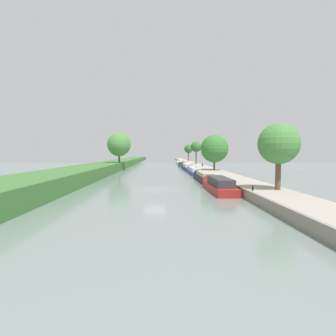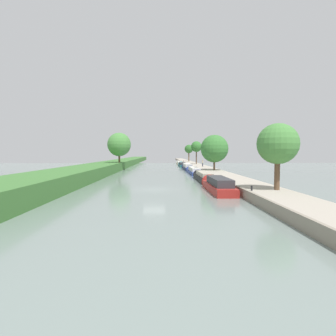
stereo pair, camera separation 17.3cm
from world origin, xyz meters
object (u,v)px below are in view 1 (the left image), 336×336
at_px(person_walking, 203,163).
at_px(mooring_bollard_near, 253,188).
at_px(narrowboat_black, 203,177).
at_px(narrowboat_blue, 193,171).
at_px(narrowboat_red, 218,185).
at_px(narrowboat_navy, 187,167).
at_px(narrowboat_cream, 179,163).
at_px(mooring_bollard_far, 183,161).
at_px(narrowboat_teal, 182,165).

xyz_separation_m(person_walking, mooring_bollard_near, (-1.86, -42.72, -0.65)).
relative_size(narrowboat_black, narrowboat_blue, 0.89).
xyz_separation_m(narrowboat_red, narrowboat_navy, (0.17, 39.46, -0.05)).
bearing_deg(narrowboat_cream, narrowboat_navy, -89.64).
relative_size(person_walking, mooring_bollard_far, 3.69).
bearing_deg(narrowboat_black, narrowboat_cream, 90.11).
bearing_deg(narrowboat_red, narrowboat_navy, 89.75).
bearing_deg(narrowboat_cream, narrowboat_blue, -89.71).
height_order(narrowboat_blue, person_walking, person_walking).
xyz_separation_m(person_walking, mooring_bollard_far, (-1.86, 37.09, -0.65)).
bearing_deg(narrowboat_cream, mooring_bollard_far, 70.12).
bearing_deg(narrowboat_navy, narrowboat_teal, 90.63).
bearing_deg(mooring_bollard_near, person_walking, 87.51).
bearing_deg(narrowboat_navy, narrowboat_blue, -89.86).
bearing_deg(narrowboat_black, narrowboat_red, -90.51).
height_order(narrowboat_cream, person_walking, person_walking).
relative_size(narrowboat_black, person_walking, 7.29).
height_order(person_walking, mooring_bollard_far, person_walking).
height_order(narrowboat_red, mooring_bollard_near, narrowboat_red).
relative_size(narrowboat_red, mooring_bollard_far, 23.14).
height_order(narrowboat_navy, mooring_bollard_far, narrowboat_navy).
distance_m(narrowboat_black, narrowboat_navy, 28.25).
bearing_deg(narrowboat_black, person_walking, 81.76).
height_order(narrowboat_black, person_walking, person_walking).
bearing_deg(mooring_bollard_far, person_walking, -87.13).
relative_size(narrowboat_teal, narrowboat_cream, 1.01).
bearing_deg(person_walking, narrowboat_cream, 96.87).
distance_m(narrowboat_red, narrowboat_blue, 25.40).
relative_size(narrowboat_red, narrowboat_cream, 0.81).
relative_size(narrowboat_navy, person_walking, 7.96).
distance_m(narrowboat_red, narrowboat_teal, 54.29).
bearing_deg(narrowboat_cream, narrowboat_black, -89.89).
bearing_deg(narrowboat_red, narrowboat_black, 89.49).
bearing_deg(mooring_bollard_near, narrowboat_cream, 91.51).
bearing_deg(mooring_bollard_near, narrowboat_black, 96.14).
height_order(narrowboat_red, narrowboat_navy, narrowboat_red).
xyz_separation_m(narrowboat_teal, narrowboat_cream, (-0.02, 14.16, -0.02)).
bearing_deg(narrowboat_navy, narrowboat_cream, 90.36).
bearing_deg(person_walking, narrowboat_red, -95.91).
relative_size(narrowboat_blue, person_walking, 8.16).
bearing_deg(narrowboat_blue, narrowboat_navy, 90.14).
distance_m(narrowboat_navy, narrowboat_teal, 14.83).
height_order(narrowboat_teal, mooring_bollard_far, narrowboat_teal).
distance_m(narrowboat_navy, narrowboat_cream, 28.99).
relative_size(narrowboat_black, mooring_bollard_far, 26.88).
distance_m(narrowboat_blue, narrowboat_cream, 43.05).
distance_m(narrowboat_black, mooring_bollard_near, 17.27).
bearing_deg(mooring_bollard_near, mooring_bollard_far, 90.00).
height_order(narrowboat_black, narrowboat_blue, narrowboat_black).
height_order(narrowboat_navy, narrowboat_teal, narrowboat_navy).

